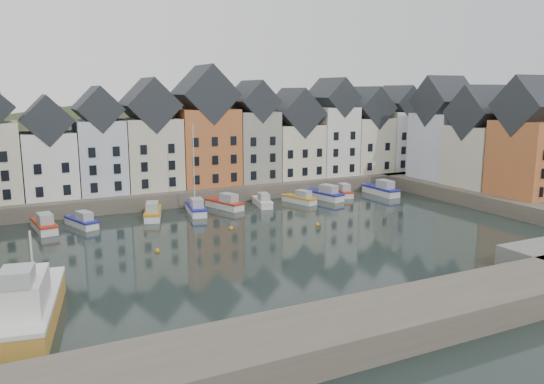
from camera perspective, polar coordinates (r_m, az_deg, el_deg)
ground at (r=57.00m, az=2.36°, el=-5.45°), size 260.00×260.00×0.00m
far_quay at (r=83.64m, az=-7.54°, el=0.43°), size 90.00×16.00×2.00m
right_quay at (r=82.67m, az=24.41°, el=-0.58°), size 14.00×54.00×2.00m
near_wall at (r=34.14m, az=5.47°, el=-15.24°), size 50.00×6.00×2.00m
hillside at (r=112.49m, az=-11.62°, el=-6.94°), size 153.60×70.40×64.00m
far_terrace at (r=81.81m, az=-5.08°, el=5.82°), size 72.37×8.16×17.78m
right_terrace at (r=84.13m, az=21.73°, el=5.26°), size 8.30×24.25×16.36m
mooring_buoys at (r=59.91m, az=-3.47°, el=-4.50°), size 20.50×5.50×0.50m
boat_a at (r=66.77m, az=-23.29°, el=-3.27°), size 2.75×6.53×2.43m
boat_b at (r=67.15m, az=-19.76°, el=-3.01°), size 3.50×5.87×2.15m
boat_c at (r=69.06m, az=-12.70°, el=-2.19°), size 3.68×6.65×2.44m
boat_d at (r=70.54m, az=-8.17°, el=-1.72°), size 2.85×6.47×11.95m
boat_e at (r=73.15m, az=-5.05°, el=-1.24°), size 3.97×6.56×2.41m
boat_f at (r=74.52m, az=-1.02°, el=-1.04°), size 2.75×5.83×2.15m
boat_g at (r=76.59m, az=3.04°, el=-0.73°), size 3.35×5.81×2.13m
boat_h at (r=79.41m, az=5.69°, el=-0.26°), size 3.61×6.88×2.53m
boat_i at (r=82.54m, az=7.61°, el=0.05°), size 3.14×5.97×2.19m
boat_j at (r=84.22m, az=11.70°, el=0.23°), size 2.30×6.98×2.66m
large_vessel at (r=40.40m, az=-24.66°, el=-11.16°), size 5.59×12.87×6.49m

